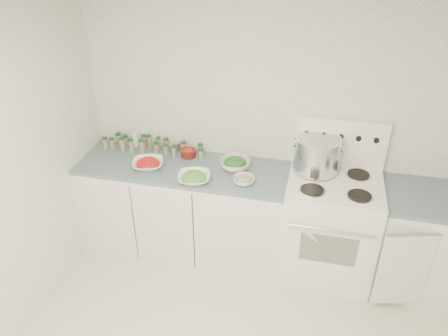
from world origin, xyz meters
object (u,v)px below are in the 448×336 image
at_px(stove, 329,225).
at_px(stock_pot, 317,153).
at_px(bowl_snowpea, 194,178).
at_px(bowl_tomato, 148,164).

bearing_deg(stove, stock_pot, 140.36).
bearing_deg(bowl_snowpea, bowl_tomato, 164.77).
xyz_separation_m(stove, stock_pot, (-0.18, 0.15, 0.60)).
bearing_deg(bowl_tomato, stove, 3.08).
bearing_deg(stock_pot, bowl_snowpea, -159.76).
distance_m(stove, bowl_tomato, 1.65).
distance_m(stock_pot, bowl_snowpea, 1.04).
relative_size(stock_pot, bowl_snowpea, 1.23).
xyz_separation_m(stove, bowl_tomato, (-1.59, -0.09, 0.44)).
height_order(bowl_tomato, bowl_snowpea, same).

